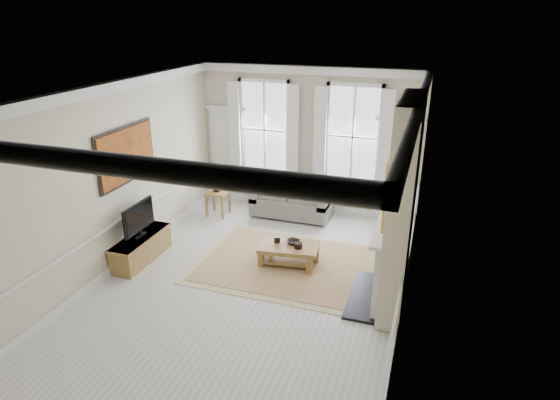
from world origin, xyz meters
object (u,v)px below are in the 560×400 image
(side_table, at_px, (218,196))
(tv_stand, at_px, (142,248))
(sofa, at_px, (292,201))
(coffee_table, at_px, (289,249))

(side_table, distance_m, tv_stand, 2.52)
(sofa, relative_size, coffee_table, 1.55)
(tv_stand, bearing_deg, side_table, 79.53)
(side_table, relative_size, tv_stand, 0.42)
(tv_stand, bearing_deg, sofa, 54.80)
(sofa, xyz_separation_m, tv_stand, (-2.12, -3.01, -0.10))
(side_table, xyz_separation_m, coffee_table, (2.31, -1.74, -0.15))
(sofa, bearing_deg, tv_stand, -125.20)
(sofa, distance_m, side_table, 1.76)
(coffee_table, bearing_deg, side_table, 135.54)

